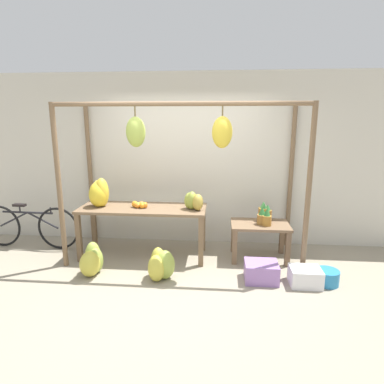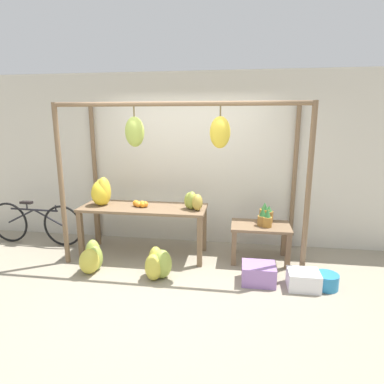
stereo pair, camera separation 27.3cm
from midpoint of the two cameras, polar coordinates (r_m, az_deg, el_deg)
name	(u,v)px [view 2 (the right image)]	position (r m, az deg, el deg)	size (l,w,h in m)	color
ground_plane	(173,283)	(4.29, -1.52, -15.87)	(20.00, 20.00, 0.00)	gray
shop_wall_back	(191,160)	(5.34, 1.28, 5.68)	(8.00, 0.08, 2.80)	beige
stall_awning	(181,153)	(4.40, -0.17, 6.94)	(3.40, 1.22, 2.28)	brown
display_table_main	(144,213)	(4.91, -7.02, -3.78)	(1.89, 0.67, 0.77)	brown
display_table_side	(260,232)	(4.89, 13.63, -6.98)	(0.85, 0.56, 0.55)	brown
banana_pile_on_table	(101,193)	(5.05, -14.34, -0.10)	(0.38, 0.40, 0.43)	gold
orange_pile	(141,204)	(4.86, -7.48, -2.16)	(0.25, 0.15, 0.09)	orange
pineapple_cluster	(265,216)	(4.89, 14.50, -4.14)	(0.24, 0.38, 0.30)	#A3702D
banana_pile_ground_left	(92,258)	(4.68, -15.74, -11.29)	(0.35, 0.45, 0.43)	#9EB247
banana_pile_ground_right	(157,264)	(4.34, -4.33, -12.69)	(0.40, 0.42, 0.41)	#9EB247
fruit_crate_white	(258,273)	(4.36, 13.55, -13.93)	(0.42, 0.35, 0.25)	#9970B7
blue_bucket	(326,281)	(4.51, 24.42, -14.24)	(0.29, 0.29, 0.19)	teal
parked_bicycle	(35,223)	(5.94, -24.92, -5.05)	(1.70, 0.10, 0.74)	black
papaya_pile	(193,201)	(4.66, 1.85, -1.65)	(0.31, 0.28, 0.27)	#93A33D
fruit_crate_purple	(303,280)	(4.40, 20.93, -14.41)	(0.38, 0.32, 0.22)	silver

